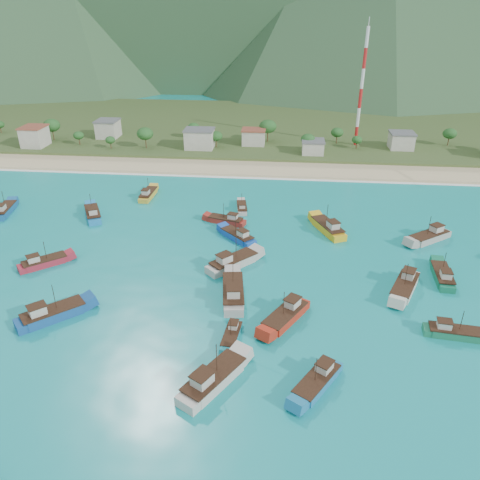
# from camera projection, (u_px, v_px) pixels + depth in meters

# --- Properties ---
(ground) EXTENTS (600.00, 600.00, 0.00)m
(ground) POSITION_uv_depth(u_px,v_px,m) (249.00, 295.00, 92.40)
(ground) COLOR #0C8685
(ground) RESTS_ON ground
(beach) EXTENTS (400.00, 18.00, 1.20)m
(beach) POSITION_uv_depth(u_px,v_px,m) (267.00, 169.00, 162.47)
(beach) COLOR beige
(beach) RESTS_ON ground
(land) EXTENTS (400.00, 110.00, 2.40)m
(land) POSITION_uv_depth(u_px,v_px,m) (273.00, 127.00, 216.58)
(land) COLOR #385123
(land) RESTS_ON ground
(surf_line) EXTENTS (400.00, 2.50, 0.08)m
(surf_line) POSITION_uv_depth(u_px,v_px,m) (266.00, 178.00, 154.05)
(surf_line) COLOR white
(surf_line) RESTS_ON ground
(village) EXTENTS (214.66, 26.74, 7.24)m
(village) POSITION_uv_depth(u_px,v_px,m) (291.00, 139.00, 179.65)
(village) COLOR beige
(village) RESTS_ON ground
(vegetation) EXTENTS (274.98, 25.43, 9.05)m
(vegetation) POSITION_uv_depth(u_px,v_px,m) (261.00, 136.00, 181.76)
(vegetation) COLOR #235623
(vegetation) RESTS_ON ground
(radio_tower) EXTENTS (1.20, 1.20, 42.65)m
(radio_tower) POSITION_uv_depth(u_px,v_px,m) (361.00, 89.00, 174.89)
(radio_tower) COLOR red
(radio_tower) RESTS_ON ground
(boat_0) EXTENTS (9.10, 11.97, 7.01)m
(boat_0) POSITION_uv_depth(u_px,v_px,m) (286.00, 316.00, 84.77)
(boat_0) COLOR #AE2816
(boat_0) RESTS_ON ground
(boat_1) EXTENTS (8.36, 10.67, 6.29)m
(boat_1) POSITION_uv_depth(u_px,v_px,m) (317.00, 382.00, 70.28)
(boat_1) COLOR #1B6FA0
(boat_1) RESTS_ON ground
(boat_4) EXTENTS (3.30, 10.41, 6.11)m
(boat_4) POSITION_uv_depth(u_px,v_px,m) (148.00, 195.00, 138.83)
(boat_4) COLOR gold
(boat_4) RESTS_ON ground
(boat_6) EXTENTS (8.57, 12.88, 7.37)m
(boat_6) POSITION_uv_depth(u_px,v_px,m) (328.00, 228.00, 117.75)
(boat_6) COLOR gold
(boat_6) RESTS_ON ground
(boat_7) EXTENTS (11.29, 11.64, 7.40)m
(boat_7) POSITION_uv_depth(u_px,v_px,m) (233.00, 263.00, 102.13)
(boat_7) COLOR #AFAAA0
(boat_7) RESTS_ON ground
(boat_9) EXTENTS (5.55, 13.50, 7.75)m
(boat_9) POSITION_uv_depth(u_px,v_px,m) (233.00, 293.00, 91.30)
(boat_9) COLOR #A9A099
(boat_9) RESTS_ON ground
(boat_10) EXTENTS (9.83, 9.02, 6.10)m
(boat_10) POSITION_uv_depth(u_px,v_px,m) (44.00, 263.00, 102.54)
(boat_10) COLOR maroon
(boat_10) RESTS_ON ground
(boat_11) EXTENTS (10.39, 5.71, 5.89)m
(boat_11) POSITION_uv_depth(u_px,v_px,m) (226.00, 221.00, 122.39)
(boat_11) COLOR maroon
(boat_11) RESTS_ON ground
(boat_12) EXTENTS (3.77, 8.85, 5.07)m
(boat_12) POSITION_uv_depth(u_px,v_px,m) (242.00, 208.00, 130.21)
(boat_12) COLOR #B4AAA2
(boat_12) RESTS_ON ground
(boat_15) EXTENTS (8.20, 11.73, 6.76)m
(boat_15) POSITION_uv_depth(u_px,v_px,m) (93.00, 214.00, 125.72)
(boat_15) COLOR #1875B8
(boat_15) RESTS_ON ground
(boat_18) EXTENTS (11.62, 9.93, 7.02)m
(boat_18) POSITION_uv_depth(u_px,v_px,m) (429.00, 237.00, 113.39)
(boat_18) COLOR #A7A196
(boat_18) RESTS_ON ground
(boat_21) EXTENTS (10.12, 4.04, 5.82)m
(boat_21) POSITION_uv_depth(u_px,v_px,m) (454.00, 333.00, 80.86)
(boat_21) COLOR #18704D
(boat_21) RESTS_ON ground
(boat_22) EXTENTS (9.65, 9.77, 6.26)m
(boat_22) POSITION_uv_depth(u_px,v_px,m) (238.00, 237.00, 113.92)
(boat_22) COLOR #1549AF
(boat_22) RESTS_ON ground
(boat_23) EXTENTS (5.22, 11.49, 6.55)m
(boat_23) POSITION_uv_depth(u_px,v_px,m) (5.00, 210.00, 128.11)
(boat_23) COLOR #15548E
(boat_23) RESTS_ON ground
(boat_25) EXTENTS (3.92, 10.86, 6.30)m
(boat_25) POSITION_uv_depth(u_px,v_px,m) (442.00, 276.00, 97.42)
(boat_25) COLOR #0F6747
(boat_25) RESTS_ON ground
(boat_27) EXTENTS (11.62, 11.04, 7.32)m
(boat_27) POSITION_uv_depth(u_px,v_px,m) (52.00, 314.00, 85.19)
(boat_27) COLOR navy
(boat_27) RESTS_ON ground
(boat_28) EXTENTS (3.19, 8.25, 4.76)m
(boat_28) POSITION_uv_depth(u_px,v_px,m) (232.00, 336.00, 80.36)
(boat_28) COLOR teal
(boat_28) RESTS_ON ground
(boat_30) EXTENTS (8.16, 12.39, 7.09)m
(boat_30) POSITION_uv_depth(u_px,v_px,m) (405.00, 287.00, 93.55)
(boat_30) COLOR beige
(boat_30) RESTS_ON ground
(boat_31) EXTENTS (9.79, 12.78, 7.49)m
(boat_31) POSITION_uv_depth(u_px,v_px,m) (213.00, 380.00, 70.35)
(boat_31) COLOR beige
(boat_31) RESTS_ON ground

